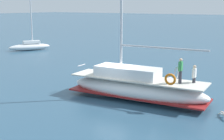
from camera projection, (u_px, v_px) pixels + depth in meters
ground_plane at (115, 97)px, 21.58m from camera, size 400.00×400.00×0.00m
main_sailboat at (136, 86)px, 20.82m from camera, size 3.24×9.77×13.91m
moored_sloop_far at (30, 46)px, 43.88m from camera, size 5.73×3.87×9.94m
seagull at (224, 114)px, 17.59m from camera, size 1.18×0.74×0.18m
mooring_buoy at (169, 82)px, 25.03m from camera, size 0.74×0.74×0.97m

